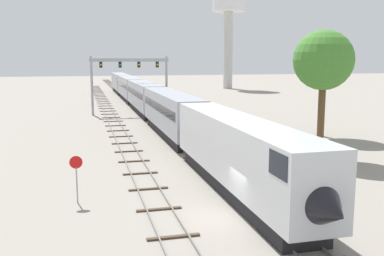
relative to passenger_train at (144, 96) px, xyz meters
The scene contains 9 objects.
ground_plane 47.22m from the passenger_train, 92.43° to the right, with size 400.00×400.00×0.00m, color gray.
track_main 13.15m from the passenger_train, 90.00° to the left, with size 2.60×200.00×0.16m.
track_near 9.34m from the passenger_train, 127.75° to the right, with size 2.60×160.00×0.16m.
passenger_train is the anchor object (origin of this frame).
signal_gantry 4.67m from the passenger_train, 150.06° to the right, with size 12.10×0.49×8.93m.
water_tower 62.64m from the passenger_train, 57.98° to the left, with size 9.27×9.27×28.17m.
stop_sign 43.85m from the passenger_train, 103.18° to the right, with size 0.76×0.08×2.88m.
trackside_tree_left 37.17m from the passenger_train, 73.34° to the right, with size 5.13×5.13×10.97m.
trackside_tree_mid 31.20m from the passenger_train, 58.31° to the right, with size 5.67×5.67×10.87m.
Camera 1 is at (-7.50, -21.22, 8.52)m, focal length 40.34 mm.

